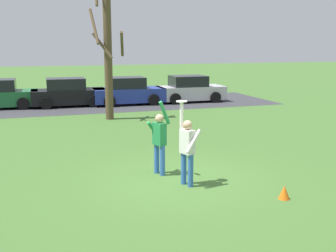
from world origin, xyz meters
name	(u,v)px	position (x,y,z in m)	size (l,w,h in m)	color
ground_plane	(178,179)	(0.00, 0.00, 0.00)	(120.00, 120.00, 0.00)	#426B2D
person_catcher	(187,147)	(0.06, -0.49, 0.98)	(0.48, 0.59, 2.08)	#3366B7
person_defender	(159,139)	(-0.33, 0.57, 0.98)	(0.57, 0.64, 2.04)	#3366B7
frisbee_disc	(182,101)	(-0.02, -0.28, 2.09)	(0.27, 0.27, 0.02)	white
parked_car_black	(68,93)	(-1.67, 14.17, 0.73)	(4.12, 2.09, 1.59)	black
parked_car_blue	(128,92)	(1.72, 13.81, 0.73)	(4.12, 2.09, 1.59)	#233893
parked_car_silver	(190,90)	(5.56, 13.76, 0.73)	(4.12, 2.09, 1.59)	#BCBCC1
parking_strip	(70,106)	(-1.58, 14.16, 0.00)	(24.09, 6.40, 0.01)	#38383D
bare_tree_tall	(107,52)	(-0.19, 9.28, 3.11)	(1.59, 1.41, 7.01)	brown
field_cone_orange	(284,192)	(1.84, -2.05, 0.16)	(0.26, 0.26, 0.32)	orange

